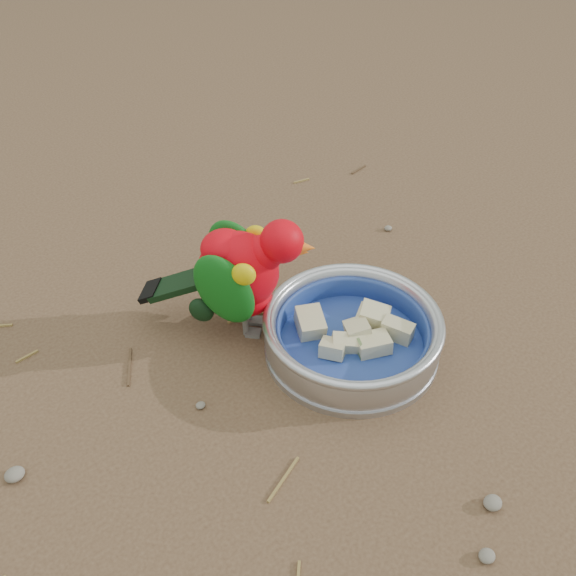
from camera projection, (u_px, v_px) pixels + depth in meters
ground at (315, 402)px, 0.81m from camera, size 60.00×60.00×0.00m
food_bowl at (351, 347)px, 0.88m from camera, size 0.24×0.24×0.02m
bowl_wall at (352, 331)px, 0.86m from camera, size 0.24×0.24×0.04m
fruit_wedges at (352, 334)px, 0.86m from camera, size 0.14×0.14×0.03m
lory_parrot at (242, 279)px, 0.86m from camera, size 0.23×0.23×0.18m
ground_debris at (284, 357)px, 0.87m from camera, size 0.90×0.80×0.01m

